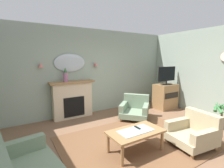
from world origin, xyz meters
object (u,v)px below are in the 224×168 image
at_px(mantel_vase_right, 65,75).
at_px(wall_sconce_right, 96,64).
at_px(wall_mirror, 70,63).
at_px(tv_remote, 137,128).
at_px(tv_cabinet, 165,96).
at_px(tv_flatscreen, 167,75).
at_px(armchair_near_fireplace, 194,132).
at_px(potted_plant_small_fern, 222,114).
at_px(armchair_in_corner, 135,109).
at_px(fireplace, 73,100).
at_px(coffee_table, 136,133).
at_px(wall_sconce_left, 40,65).

height_order(mantel_vase_right, wall_sconce_right, wall_sconce_right).
relative_size(wall_mirror, tv_remote, 6.00).
bearing_deg(wall_mirror, tv_cabinet, -16.83).
bearing_deg(tv_flatscreen, tv_remote, -149.64).
xyz_separation_m(mantel_vase_right, armchair_near_fireplace, (1.85, -2.95, -1.04)).
xyz_separation_m(wall_mirror, tv_flatscreen, (3.25, -1.00, -0.46)).
distance_m(tv_remote, potted_plant_small_fern, 2.59).
height_order(mantel_vase_right, armchair_near_fireplace, mantel_vase_right).
height_order(tv_flatscreen, potted_plant_small_fern, tv_flatscreen).
distance_m(tv_remote, armchair_in_corner, 1.76).
xyz_separation_m(armchair_near_fireplace, potted_plant_small_fern, (1.44, 0.13, 0.09)).
height_order(fireplace, tv_flatscreen, tv_flatscreen).
height_order(wall_mirror, coffee_table, wall_mirror).
xyz_separation_m(mantel_vase_right, wall_mirror, (0.20, 0.17, 0.36)).
xyz_separation_m(fireplace, coffee_table, (0.44, -2.52, -0.19)).
relative_size(coffee_table, tv_remote, 6.88).
bearing_deg(wall_sconce_left, fireplace, -6.16).
height_order(mantel_vase_right, tv_remote, mantel_vase_right).
height_order(tv_remote, armchair_in_corner, armchair_in_corner).
bearing_deg(mantel_vase_right, potted_plant_small_fern, -40.59).
relative_size(tv_remote, armchair_near_fireplace, 0.18).
bearing_deg(tv_remote, fireplace, 102.48).
relative_size(coffee_table, tv_flatscreen, 1.31).
height_order(wall_sconce_right, armchair_in_corner, wall_sconce_right).
bearing_deg(coffee_table, tv_flatscreen, 30.61).
bearing_deg(armchair_in_corner, tv_flatscreen, 7.00).
xyz_separation_m(fireplace, wall_sconce_right, (0.85, 0.09, 1.09)).
xyz_separation_m(mantel_vase_right, wall_sconce_left, (-0.65, 0.12, 0.31)).
bearing_deg(potted_plant_small_fern, wall_sconce_left, 143.27).
xyz_separation_m(tv_remote, tv_flatscreen, (2.70, 1.58, 0.79)).
bearing_deg(armchair_near_fireplace, wall_sconce_right, 104.67).
xyz_separation_m(tv_flatscreen, potted_plant_small_fern, (-0.15, -1.99, -0.85)).
bearing_deg(tv_remote, mantel_vase_right, 107.05).
bearing_deg(armchair_near_fireplace, armchair_in_corner, 91.01).
distance_m(fireplace, potted_plant_small_fern, 4.21).
xyz_separation_m(wall_mirror, wall_sconce_left, (-0.85, -0.05, -0.05)).
height_order(wall_sconce_right, coffee_table, wall_sconce_right).
bearing_deg(wall_sconce_right, potted_plant_small_fern, -52.67).
distance_m(armchair_in_corner, tv_flatscreen, 1.89).
bearing_deg(tv_flatscreen, coffee_table, -149.39).
bearing_deg(armchair_in_corner, coffee_table, -128.96).
bearing_deg(wall_mirror, potted_plant_small_fern, -44.04).
xyz_separation_m(wall_sconce_right, tv_cabinet, (2.40, -0.93, -1.21)).
xyz_separation_m(wall_sconce_right, armchair_near_fireplace, (0.80, -3.07, -1.35)).
xyz_separation_m(coffee_table, armchair_near_fireplace, (1.22, -0.46, -0.08)).
bearing_deg(potted_plant_small_fern, mantel_vase_right, 139.41).
xyz_separation_m(fireplace, wall_sconce_left, (-0.85, 0.09, 1.09)).
relative_size(tv_remote, armchair_in_corner, 0.14).
height_order(fireplace, tv_remote, fireplace).
height_order(coffee_table, armchair_near_fireplace, armchair_near_fireplace).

